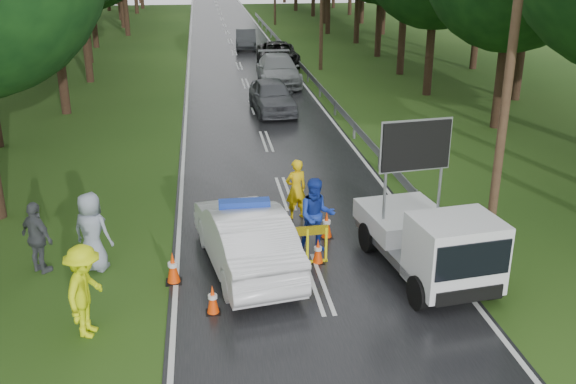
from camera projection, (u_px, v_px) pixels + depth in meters
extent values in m
plane|color=#203F12|center=(317.00, 283.00, 15.30)|extent=(160.00, 160.00, 0.00)
cube|color=black|center=(239.00, 66.00, 43.06)|extent=(7.00, 140.00, 0.02)
cylinder|color=gray|center=(467.00, 261.00, 15.64)|extent=(0.12, 0.12, 0.70)
cube|color=gray|center=(294.00, 57.00, 43.32)|extent=(0.05, 60.00, 0.30)
cylinder|color=#432D1F|center=(512.00, 54.00, 16.01)|extent=(0.24, 0.24, 10.00)
imported|color=white|center=(245.00, 237.00, 15.78)|extent=(2.57, 5.22, 1.65)
cube|color=#1938A5|center=(244.00, 203.00, 15.45)|extent=(1.28, 0.55, 0.16)
cube|color=gray|center=(419.00, 247.00, 15.96)|extent=(2.37, 4.14, 0.23)
cube|color=white|center=(404.00, 219.00, 16.67)|extent=(2.24, 2.49, 0.51)
cube|color=white|center=(455.00, 253.00, 14.21)|extent=(2.05, 1.73, 1.59)
cube|color=black|center=(474.00, 260.00, 13.45)|extent=(1.72, 0.26, 0.80)
cube|color=black|center=(416.00, 145.00, 15.58)|extent=(1.78, 0.34, 1.22)
cylinder|color=black|center=(419.00, 293.00, 14.10)|extent=(0.36, 0.81, 0.79)
cylinder|color=black|center=(491.00, 283.00, 14.54)|extent=(0.36, 0.81, 0.79)
cylinder|color=black|center=(368.00, 237.00, 16.80)|extent=(0.36, 0.81, 0.79)
cylinder|color=black|center=(430.00, 230.00, 17.24)|extent=(0.36, 0.81, 0.79)
cube|color=yellow|center=(231.00, 253.00, 15.74)|extent=(0.06, 0.06, 0.96)
cube|color=yellow|center=(250.00, 251.00, 15.83)|extent=(0.06, 0.06, 0.96)
cube|color=yellow|center=(307.00, 246.00, 16.08)|extent=(0.06, 0.06, 0.96)
cube|color=yellow|center=(326.00, 245.00, 16.17)|extent=(0.06, 0.06, 0.96)
cube|color=#F2CC00|center=(279.00, 233.00, 15.80)|extent=(2.50, 0.19, 0.24)
imported|color=yellow|center=(296.00, 189.00, 18.66)|extent=(0.76, 0.61, 1.82)
imported|color=#1934A4|center=(316.00, 216.00, 16.58)|extent=(1.01, 0.80, 2.02)
imported|color=#E1F70D|center=(85.00, 291.00, 12.96)|extent=(1.03, 1.43, 2.01)
imported|color=#474A4F|center=(37.00, 238.00, 15.53)|extent=(1.11, 1.05, 1.84)
imported|color=#8992A5|center=(92.00, 232.00, 15.63)|extent=(1.16, 0.99, 2.02)
imported|color=#3E4046|center=(272.00, 96.00, 30.83)|extent=(2.16, 4.77, 1.59)
imported|color=#979A9E|center=(278.00, 70.00, 37.19)|extent=(2.41, 5.74, 1.65)
imported|color=black|center=(278.00, 54.00, 42.88)|extent=(2.71, 5.65, 1.55)
imported|color=#3C3F44|center=(246.00, 39.00, 50.22)|extent=(1.85, 4.53, 1.46)
cube|color=black|center=(213.00, 312.00, 14.06)|extent=(0.33, 0.33, 0.03)
cone|color=#FF4108|center=(213.00, 299.00, 13.94)|extent=(0.27, 0.27, 0.67)
cube|color=black|center=(318.00, 262.00, 16.28)|extent=(0.32, 0.32, 0.03)
cone|color=#FF4108|center=(318.00, 251.00, 16.16)|extent=(0.27, 0.27, 0.66)
cube|color=black|center=(326.00, 237.00, 17.71)|extent=(0.37, 0.37, 0.03)
cone|color=#FF4108|center=(326.00, 224.00, 17.58)|extent=(0.30, 0.30, 0.76)
cube|color=black|center=(174.00, 282.00, 15.33)|extent=(0.38, 0.38, 0.03)
cone|color=#FF4108|center=(173.00, 267.00, 15.19)|extent=(0.31, 0.31, 0.78)
cube|color=black|center=(415.00, 248.00, 17.04)|extent=(0.31, 0.31, 0.03)
cone|color=#FF4108|center=(415.00, 237.00, 16.93)|extent=(0.25, 0.25, 0.63)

